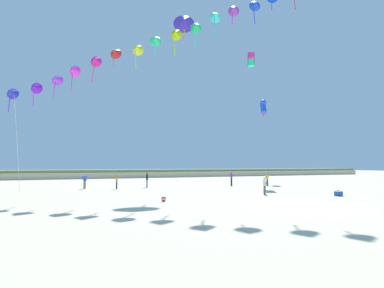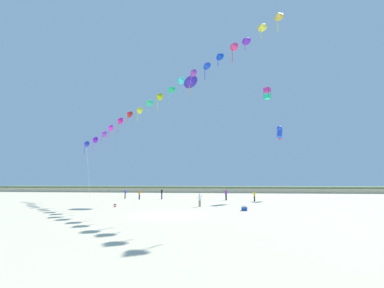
# 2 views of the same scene
# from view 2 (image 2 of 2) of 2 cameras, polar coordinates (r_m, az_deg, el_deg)

# --- Properties ---
(ground_plane) EXTENTS (240.00, 240.00, 0.00)m
(ground_plane) POSITION_cam_2_polar(r_m,az_deg,el_deg) (23.60, -5.62, -15.33)
(ground_plane) COLOR beige
(dune_ridge) EXTENTS (120.00, 8.28, 1.62)m
(dune_ridge) POSITION_cam_2_polar(r_m,az_deg,el_deg) (71.29, 3.12, -10.02)
(dune_ridge) COLOR beige
(dune_ridge) RESTS_ON ground
(person_near_left) EXTENTS (0.55, 0.33, 1.66)m
(person_near_left) POSITION_cam_2_polar(r_m,az_deg,el_deg) (41.15, 7.57, -10.97)
(person_near_left) COLOR black
(person_near_left) RESTS_ON ground
(person_near_right) EXTENTS (0.36, 0.49, 1.53)m
(person_near_right) POSITION_cam_2_polar(r_m,az_deg,el_deg) (39.73, 13.69, -11.01)
(person_near_right) COLOR black
(person_near_right) RESTS_ON ground
(person_mid_center) EXTENTS (0.23, 0.60, 1.72)m
(person_mid_center) POSITION_cam_2_polar(r_m,az_deg,el_deg) (43.26, -6.74, -10.81)
(person_mid_center) COLOR #282D4C
(person_mid_center) RESTS_ON ground
(person_far_left) EXTENTS (0.52, 0.20, 1.48)m
(person_far_left) POSITION_cam_2_polar(r_m,az_deg,el_deg) (30.46, 1.71, -12.17)
(person_far_left) COLOR #726656
(person_far_left) RESTS_ON ground
(person_far_right) EXTENTS (0.31, 0.51, 1.53)m
(person_far_right) POSITION_cam_2_polar(r_m,az_deg,el_deg) (43.39, -11.62, -10.83)
(person_far_right) COLOR #282D4C
(person_far_right) RESTS_ON ground
(person_far_center) EXTENTS (0.53, 0.33, 1.59)m
(person_far_center) POSITION_cam_2_polar(r_m,az_deg,el_deg) (46.08, -14.62, -10.54)
(person_far_center) COLOR #726656
(person_far_center) RESTS_ON ground
(kite_banner_string) EXTENTS (31.75, 14.09, 22.84)m
(kite_banner_string) POSITION_cam_2_polar(r_m,az_deg,el_deg) (38.07, -6.30, 11.42)
(kite_banner_string) COLOR #272EC8
(large_kite_low_lead) EXTENTS (1.40, 1.40, 2.14)m
(large_kite_low_lead) POSITION_cam_2_polar(r_m,az_deg,el_deg) (51.89, 16.38, 10.75)
(large_kite_low_lead) COLOR #1FF0A1
(large_kite_mid_trail) EXTENTS (2.98, 2.25, 4.05)m
(large_kite_mid_trail) POSITION_cam_2_polar(r_m,az_deg,el_deg) (46.00, -0.57, 13.95)
(large_kite_mid_trail) COLOR #432CBF
(large_kite_high_solo) EXTENTS (1.54, 1.90, 2.76)m
(large_kite_high_solo) POSITION_cam_2_polar(r_m,az_deg,el_deg) (49.64, 18.89, 2.41)
(large_kite_high_solo) COLOR blue
(beach_cooler) EXTENTS (0.58, 0.41, 0.46)m
(beach_cooler) POSITION_cam_2_polar(r_m,az_deg,el_deg) (27.01, 11.54, -13.86)
(beach_cooler) COLOR blue
(beach_cooler) RESTS_ON ground
(beach_ball) EXTENTS (0.36, 0.36, 0.36)m
(beach_ball) POSITION_cam_2_polar(r_m,az_deg,el_deg) (31.53, -16.72, -12.93)
(beach_ball) COLOR red
(beach_ball) RESTS_ON ground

